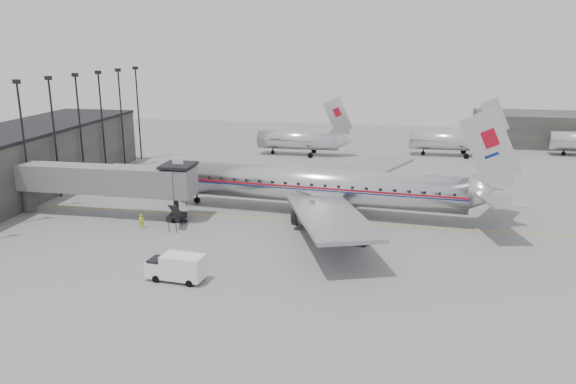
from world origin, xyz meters
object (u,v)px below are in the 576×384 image
baggage_cart_navy (357,228)px  ramp_worker (141,221)px  service_van (176,267)px  airliner (326,186)px  baggage_cart_white (359,236)px

baggage_cart_navy → ramp_worker: bearing=169.0°
baggage_cart_navy → ramp_worker: (-22.83, -1.67, -0.05)m
service_van → baggage_cart_navy: 19.74m
airliner → ramp_worker: airliner is taller
service_van → ramp_worker: (-8.70, 12.12, -0.43)m
baggage_cart_navy → ramp_worker: baggage_cart_navy is taller
airliner → baggage_cart_navy: bearing=-54.9°
baggage_cart_navy → service_van: bearing=-150.9°
service_van → baggage_cart_white: (14.49, 11.51, -0.40)m
service_van → baggage_cart_white: bearing=44.3°
service_van → ramp_worker: bearing=131.5°
airliner → service_van: airliner is taller
baggage_cart_navy → baggage_cart_white: bearing=-96.1°
airliner → service_van: size_ratio=8.17×
baggage_cart_white → ramp_worker: bearing=-164.1°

